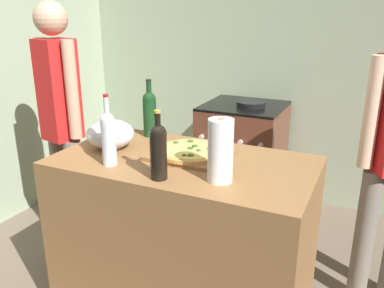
{
  "coord_description": "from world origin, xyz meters",
  "views": [
    {
      "loc": [
        0.78,
        -0.92,
        1.62
      ],
      "look_at": [
        -0.04,
        0.83,
        0.97
      ],
      "focal_mm": 37.54,
      "sensor_mm": 36.0,
      "label": 1
    }
  ],
  "objects": [
    {
      "name": "kitchen_wall_rear",
      "position": [
        0.0,
        2.5,
        1.3
      ],
      "size": [
        4.22,
        0.1,
        2.6
      ],
      "primitive_type": "cube",
      "color": "#99A889",
      "rests_on": "ground_plane"
    },
    {
      "name": "stove",
      "position": [
        -0.17,
        2.1,
        0.45
      ],
      "size": [
        0.63,
        0.63,
        0.94
      ],
      "color": "brown",
      "rests_on": "ground_plane"
    },
    {
      "name": "pizza",
      "position": [
        -0.03,
        0.78,
        0.95
      ],
      "size": [
        0.34,
        0.34,
        0.03
      ],
      "color": "tan",
      "rests_on": "cutting_board"
    },
    {
      "name": "counter",
      "position": [
        -0.04,
        0.73,
        0.46
      ],
      "size": [
        1.27,
        0.7,
        0.92
      ],
      "primitive_type": "cube",
      "color": "olive",
      "rests_on": "ground_plane"
    },
    {
      "name": "cutting_board",
      "position": [
        -0.03,
        0.78,
        0.93
      ],
      "size": [
        0.4,
        0.32,
        0.02
      ],
      "primitive_type": "cube",
      "color": "olive",
      "rests_on": "counter"
    },
    {
      "name": "ground_plane",
      "position": [
        0.0,
        1.23,
        -0.01
      ],
      "size": [
        4.22,
        3.05,
        0.02
      ],
      "primitive_type": "cube",
      "color": "#6B5B4C"
    },
    {
      "name": "person_in_stripes",
      "position": [
        -1.02,
        0.96,
        0.96
      ],
      "size": [
        0.35,
        0.24,
        1.67
      ],
      "color": "slate",
      "rests_on": "ground_plane"
    },
    {
      "name": "paper_towel_roll",
      "position": [
        0.21,
        0.57,
        1.06
      ],
      "size": [
        0.11,
        0.11,
        0.28
      ],
      "color": "white",
      "rests_on": "counter"
    },
    {
      "name": "wine_bottle_dark",
      "position": [
        -0.39,
        1.0,
        1.07
      ],
      "size": [
        0.08,
        0.08,
        0.33
      ],
      "color": "#143819",
      "rests_on": "counter"
    },
    {
      "name": "wine_bottle_amber",
      "position": [
        -0.03,
        0.48,
        1.06
      ],
      "size": [
        0.07,
        0.07,
        0.31
      ],
      "color": "black",
      "rests_on": "counter"
    },
    {
      "name": "wine_bottle_green",
      "position": [
        -0.33,
        0.52,
        1.06
      ],
      "size": [
        0.07,
        0.07,
        0.34
      ],
      "color": "silver",
      "rests_on": "counter"
    },
    {
      "name": "mixing_bowl",
      "position": [
        -0.46,
        0.72,
        1.0
      ],
      "size": [
        0.25,
        0.25,
        0.15
      ],
      "color": "#B2B2B7",
      "rests_on": "counter"
    }
  ]
}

